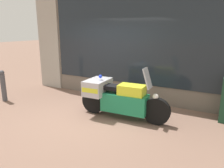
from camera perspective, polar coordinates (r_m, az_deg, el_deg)
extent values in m
plane|color=#7A5B4C|center=(5.73, -7.89, -8.21)|extent=(60.00, 60.00, 0.00)
cube|color=#6B6056|center=(6.99, 1.66, 11.41)|extent=(6.49, 0.40, 3.65)
cube|color=#A39E93|center=(8.65, -15.10, 11.49)|extent=(0.95, 0.55, 3.65)
cube|color=#1E262D|center=(6.60, 4.23, 11.63)|extent=(5.31, 0.02, 2.65)
cube|color=slate|center=(7.08, 4.47, -1.33)|extent=(5.09, 0.30, 0.55)
cube|color=silver|center=(7.02, 5.10, 6.08)|extent=(5.09, 0.02, 1.30)
cube|color=beige|center=(6.83, 4.73, 11.30)|extent=(5.09, 0.30, 0.02)
cube|color=#195623|center=(7.63, -6.52, 11.87)|extent=(0.18, 0.04, 0.06)
cube|color=black|center=(6.83, 4.74, 11.63)|extent=(0.18, 0.04, 0.06)
cube|color=#C68E19|center=(6.33, 18.29, 10.77)|extent=(0.18, 0.04, 0.06)
cube|color=white|center=(7.83, -7.68, 3.18)|extent=(0.19, 0.04, 0.27)
cube|color=red|center=(7.19, -0.01, 2.32)|extent=(0.19, 0.03, 0.27)
cube|color=#2D8E42|center=(6.70, 8.94, 1.25)|extent=(0.19, 0.01, 0.27)
cube|color=#2866B7|center=(6.40, 19.01, 0.01)|extent=(0.19, 0.01, 0.27)
cylinder|color=black|center=(5.19, 11.56, -6.98)|extent=(0.65, 0.18, 0.64)
cylinder|color=black|center=(5.80, -4.77, -4.45)|extent=(0.65, 0.18, 0.64)
cube|color=#1E8456|center=(5.39, 3.34, -4.91)|extent=(1.16, 0.50, 0.46)
cube|color=yellow|center=(5.23, 5.18, -1.72)|extent=(0.64, 0.43, 0.27)
cube|color=black|center=(5.39, 0.85, -0.92)|extent=(0.68, 0.36, 0.10)
cube|color=#B7B7BC|center=(5.62, -3.76, -0.73)|extent=(0.54, 0.81, 0.38)
cube|color=yellow|center=(5.62, -3.76, -0.73)|extent=(0.49, 0.82, 0.11)
cube|color=#B2BCC6|center=(5.03, 9.25, 1.48)|extent=(0.19, 0.31, 0.47)
sphere|color=white|center=(5.09, 11.30, -3.26)|extent=(0.14, 0.14, 0.14)
sphere|color=blue|center=(5.51, -3.06, 1.98)|extent=(0.09, 0.09, 0.09)
cylinder|color=#47474C|center=(7.46, -26.48, -0.85)|extent=(0.15, 0.15, 0.84)
sphere|color=#47474C|center=(7.36, -26.88, 2.65)|extent=(0.15, 0.15, 0.15)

